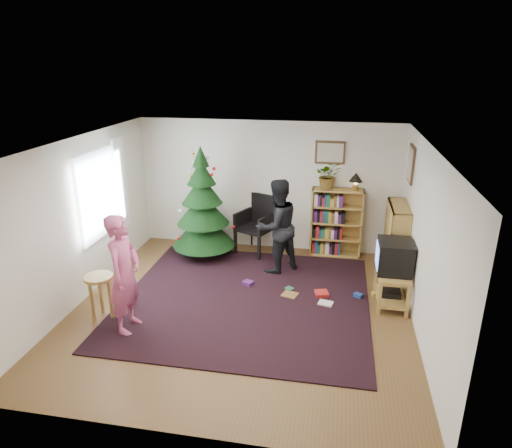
% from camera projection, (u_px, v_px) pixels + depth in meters
% --- Properties ---
extents(floor, '(5.00, 5.00, 0.00)m').
position_uv_depth(floor, '(242.00, 309.00, 6.90)').
color(floor, brown).
rests_on(floor, ground).
extents(ceiling, '(5.00, 5.00, 0.00)m').
position_uv_depth(ceiling, '(239.00, 144.00, 6.04)').
color(ceiling, white).
rests_on(ceiling, wall_back).
extents(wall_back, '(5.00, 0.02, 2.50)m').
position_uv_depth(wall_back, '(268.00, 186.00, 8.78)').
color(wall_back, silver).
rests_on(wall_back, floor).
extents(wall_front, '(5.00, 0.02, 2.50)m').
position_uv_depth(wall_front, '(183.00, 329.00, 4.16)').
color(wall_front, silver).
rests_on(wall_front, floor).
extents(wall_left, '(0.02, 5.00, 2.50)m').
position_uv_depth(wall_left, '(79.00, 221.00, 6.89)').
color(wall_left, silver).
rests_on(wall_left, floor).
extents(wall_right, '(0.02, 5.00, 2.50)m').
position_uv_depth(wall_right, '(425.00, 244.00, 6.05)').
color(wall_right, silver).
rests_on(wall_right, floor).
extents(rug, '(3.80, 3.60, 0.02)m').
position_uv_depth(rug, '(245.00, 299.00, 7.17)').
color(rug, black).
rests_on(rug, floor).
extents(window_pane, '(0.04, 1.20, 1.40)m').
position_uv_depth(window_pane, '(99.00, 195.00, 7.35)').
color(window_pane, silver).
rests_on(window_pane, wall_left).
extents(curtain, '(0.06, 0.35, 1.60)m').
position_uv_depth(curtain, '(121.00, 184.00, 7.99)').
color(curtain, white).
rests_on(curtain, wall_left).
extents(picture_back, '(0.55, 0.03, 0.42)m').
position_uv_depth(picture_back, '(330.00, 153.00, 8.32)').
color(picture_back, '#4C3319').
rests_on(picture_back, wall_back).
extents(picture_right, '(0.03, 0.50, 0.60)m').
position_uv_depth(picture_right, '(411.00, 164.00, 7.43)').
color(picture_right, '#4C3319').
rests_on(picture_right, wall_right).
extents(christmas_tree, '(1.17, 1.17, 2.12)m').
position_uv_depth(christmas_tree, '(203.00, 212.00, 8.47)').
color(christmas_tree, '#3F2816').
rests_on(christmas_tree, rug).
extents(bookshelf_back, '(0.95, 0.30, 1.30)m').
position_uv_depth(bookshelf_back, '(336.00, 222.00, 8.60)').
color(bookshelf_back, '#AD853E').
rests_on(bookshelf_back, floor).
extents(bookshelf_right, '(0.30, 0.95, 1.30)m').
position_uv_depth(bookshelf_right, '(396.00, 241.00, 7.69)').
color(bookshelf_right, '#AD853E').
rests_on(bookshelf_right, floor).
extents(tv_stand, '(0.46, 0.83, 0.55)m').
position_uv_depth(tv_stand, '(391.00, 285.00, 6.96)').
color(tv_stand, '#AD853E').
rests_on(tv_stand, floor).
extents(crt_tv, '(0.51, 0.55, 0.48)m').
position_uv_depth(crt_tv, '(394.00, 256.00, 6.80)').
color(crt_tv, black).
rests_on(crt_tv, tv_stand).
extents(armchair, '(0.81, 0.83, 1.12)m').
position_uv_depth(armchair, '(256.00, 221.00, 8.83)').
color(armchair, black).
rests_on(armchair, rug).
extents(stool, '(0.41, 0.41, 0.68)m').
position_uv_depth(stool, '(99.00, 286.00, 6.49)').
color(stool, '#AD853E').
rests_on(stool, floor).
extents(person_standing, '(0.42, 0.63, 1.69)m').
position_uv_depth(person_standing, '(124.00, 274.00, 6.12)').
color(person_standing, '#B94A75').
rests_on(person_standing, rug).
extents(person_by_chair, '(1.03, 1.02, 1.68)m').
position_uv_depth(person_by_chair, '(277.00, 226.00, 7.87)').
color(person_by_chair, black).
rests_on(person_by_chair, rug).
extents(potted_plant, '(0.53, 0.48, 0.51)m').
position_uv_depth(potted_plant, '(328.00, 175.00, 8.33)').
color(potted_plant, gray).
rests_on(potted_plant, bookshelf_back).
extents(table_lamp, '(0.25, 0.25, 0.33)m').
position_uv_depth(table_lamp, '(356.00, 178.00, 8.26)').
color(table_lamp, '#A57F33').
rests_on(table_lamp, bookshelf_back).
extents(floor_clutter, '(2.28, 0.65, 0.08)m').
position_uv_depth(floor_clutter, '(315.00, 293.00, 7.29)').
color(floor_clutter, '#A51E19').
rests_on(floor_clutter, rug).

